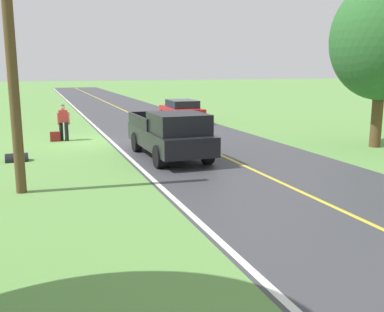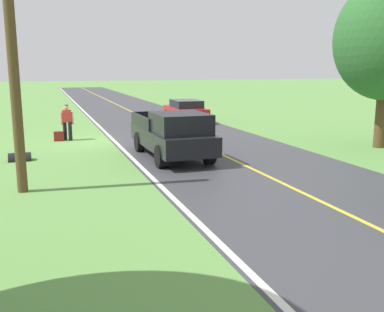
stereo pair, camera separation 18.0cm
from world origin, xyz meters
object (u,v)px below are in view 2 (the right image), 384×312
Objects in this scene: hitchhiker_walking at (67,120)px; suitcase_carried at (59,136)px; utility_pole_roadside at (13,61)px; pickup_truck_passing at (173,133)px; sedan_near_oncoming at (186,110)px.

suitcase_carried is (0.42, 0.10, -0.75)m from hitchhiker_walking.
utility_pole_roadside is (1.75, 8.90, 2.61)m from hitchhiker_walking.
utility_pole_roadside reaches higher than suitcase_carried.
suitcase_carried is at bearing -54.75° from pickup_truck_passing.
utility_pole_roadside reaches higher than pickup_truck_passing.
suitcase_carried is at bearing -98.59° from utility_pole_roadside.
sedan_near_oncoming is at bearing -110.21° from pickup_truck_passing.
utility_pole_roadside is at bearing -10.87° from suitcase_carried.
sedan_near_oncoming reaches higher than suitcase_carried.
hitchhiker_walking is 9.43m from utility_pole_roadside.
utility_pole_roadside is at bearing 30.36° from pickup_truck_passing.
hitchhiker_walking is 3.78× the size of suitcase_carried.
suitcase_carried is 9.51m from utility_pole_roadside.
hitchhiker_walking is 0.24× the size of utility_pole_roadside.
pickup_truck_passing reaches higher than sedan_near_oncoming.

